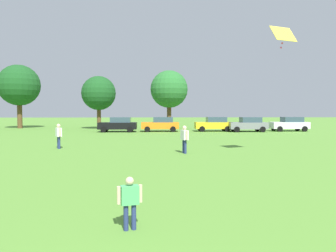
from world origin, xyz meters
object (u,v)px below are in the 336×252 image
at_px(parked_car_white_4, 290,124).
at_px(tree_far_left, 19,85).
at_px(parked_car_yellow_2, 214,124).
at_px(parked_car_gray_3, 248,124).
at_px(tree_far_right, 169,89).
at_px(parked_car_orange_1, 161,124).
at_px(kite, 283,35).
at_px(parked_car_black_0, 118,124).
at_px(bystander_near_trees, 59,134).
at_px(tree_center, 99,93).
at_px(child_kite_flyer, 130,199).
at_px(adult_bystander, 184,137).

distance_m(parked_car_white_4, tree_far_left, 35.63).
relative_size(parked_car_yellow_2, tree_far_left, 0.49).
height_order(parked_car_gray_3, tree_far_right, tree_far_right).
bearing_deg(parked_car_orange_1, parked_car_gray_3, 175.41).
height_order(parked_car_gray_3, parked_car_white_4, same).
relative_size(kite, parked_car_gray_3, 0.33).
bearing_deg(parked_car_black_0, parked_car_orange_1, -173.78).
relative_size(bystander_near_trees, parked_car_gray_3, 0.37).
bearing_deg(parked_car_gray_3, tree_center, -18.19).
relative_size(kite, parked_car_white_4, 0.33).
distance_m(parked_car_white_4, tree_center, 24.17).
bearing_deg(parked_car_orange_1, kite, 106.21).
relative_size(kite, parked_car_black_0, 0.33).
bearing_deg(kite, parked_car_gray_3, 77.80).
bearing_deg(child_kite_flyer, parked_car_white_4, 45.51).
bearing_deg(parked_car_yellow_2, adult_bystander, 74.22).
bearing_deg(tree_far_right, adult_bystander, -90.46).
relative_size(bystander_near_trees, parked_car_black_0, 0.37).
distance_m(parked_car_orange_1, tree_far_left, 21.21).
xyz_separation_m(kite, tree_far_left, (-25.12, 27.48, -0.38)).
bearing_deg(tree_center, parked_car_yellow_2, -19.29).
relative_size(adult_bystander, bystander_near_trees, 0.99).
height_order(child_kite_flyer, parked_car_yellow_2, parked_car_yellow_2).
distance_m(tree_center, tree_far_right, 9.33).
bearing_deg(adult_bystander, tree_center, -177.44).
xyz_separation_m(kite, parked_car_white_4, (9.38, 20.12, -5.39)).
distance_m(parked_car_yellow_2, tree_center, 15.66).
distance_m(parked_car_yellow_2, tree_far_right, 8.77).
relative_size(parked_car_yellow_2, tree_center, 0.62).
xyz_separation_m(bystander_near_trees, parked_car_yellow_2, (13.02, 16.06, -0.08)).
bearing_deg(parked_car_gray_3, parked_car_orange_1, -4.59).
bearing_deg(parked_car_orange_1, parked_car_black_0, 6.22).
distance_m(kite, tree_center, 28.91).
xyz_separation_m(adult_bystander, parked_car_white_4, (14.21, 18.40, -0.08)).
distance_m(parked_car_yellow_2, parked_car_white_4, 8.97).
bearing_deg(tree_center, parked_car_black_0, -60.35).
height_order(kite, parked_car_gray_3, kite).
bearing_deg(child_kite_flyer, kite, 37.80).
relative_size(child_kite_flyer, adult_bystander, 0.69).
distance_m(tree_far_left, tree_far_right, 20.56).
bearing_deg(tree_center, parked_car_white_4, -12.50).
height_order(tree_far_left, tree_center, tree_far_left).
xyz_separation_m(kite, parked_car_yellow_2, (0.41, 20.27, -5.39)).
xyz_separation_m(parked_car_yellow_2, parked_car_white_4, (8.97, -0.15, 0.00)).
bearing_deg(child_kite_flyer, tree_far_left, 100.77).
bearing_deg(bystander_near_trees, parked_car_orange_1, 127.35).
bearing_deg(adult_bystander, parked_car_yellow_2, 145.68).
bearing_deg(parked_car_gray_3, parked_car_yellow_2, -13.89).
distance_m(child_kite_flyer, tree_center, 35.56).
height_order(parked_car_white_4, tree_center, tree_center).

